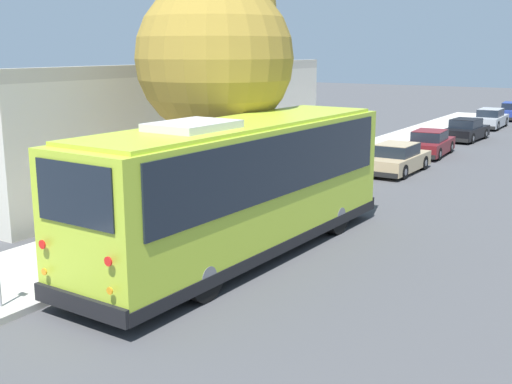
{
  "coord_description": "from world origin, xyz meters",
  "views": [
    {
      "loc": [
        -13.63,
        -8.67,
        5.23
      ],
      "look_at": [
        1.3,
        0.61,
        1.3
      ],
      "focal_mm": 45.0,
      "sensor_mm": 36.0,
      "label": 1
    }
  ],
  "objects_px": {
    "parked_sedan_maroon": "(430,144)",
    "sign_post_far": "(57,254)",
    "parked_sedan_tan": "(397,159)",
    "parked_sedan_silver": "(490,119)",
    "fire_hydrant": "(294,180)",
    "parked_sedan_black": "(466,130)",
    "street_tree": "(217,48)",
    "shuttle_bus": "(242,181)"
  },
  "relations": [
    {
      "from": "shuttle_bus",
      "to": "parked_sedan_tan",
      "type": "distance_m",
      "value": 13.14
    },
    {
      "from": "parked_sedan_tan",
      "to": "parked_sedan_maroon",
      "type": "xyz_separation_m",
      "value": [
        5.29,
        0.18,
        -0.0
      ]
    },
    {
      "from": "shuttle_bus",
      "to": "fire_hydrant",
      "type": "xyz_separation_m",
      "value": [
        6.92,
        2.24,
        -1.42
      ]
    },
    {
      "from": "parked_sedan_maroon",
      "to": "street_tree",
      "type": "relative_size",
      "value": 0.54
    },
    {
      "from": "parked_sedan_tan",
      "to": "parked_sedan_silver",
      "type": "bearing_deg",
      "value": 1.33
    },
    {
      "from": "shuttle_bus",
      "to": "parked_sedan_silver",
      "type": "height_order",
      "value": "shuttle_bus"
    },
    {
      "from": "parked_sedan_tan",
      "to": "parked_sedan_maroon",
      "type": "distance_m",
      "value": 5.29
    },
    {
      "from": "shuttle_bus",
      "to": "parked_sedan_black",
      "type": "distance_m",
      "value": 24.92
    },
    {
      "from": "parked_sedan_maroon",
      "to": "parked_sedan_silver",
      "type": "relative_size",
      "value": 0.93
    },
    {
      "from": "parked_sedan_black",
      "to": "parked_sedan_silver",
      "type": "height_order",
      "value": "parked_sedan_silver"
    },
    {
      "from": "parked_sedan_black",
      "to": "fire_hydrant",
      "type": "distance_m",
      "value": 18.03
    },
    {
      "from": "parked_sedan_maroon",
      "to": "parked_sedan_silver",
      "type": "height_order",
      "value": "parked_sedan_silver"
    },
    {
      "from": "parked_sedan_maroon",
      "to": "street_tree",
      "type": "xyz_separation_m",
      "value": [
        -15.45,
        2.03,
        4.68
      ]
    },
    {
      "from": "shuttle_bus",
      "to": "sign_post_far",
      "type": "xyz_separation_m",
      "value": [
        -4.23,
        2.1,
        -1.13
      ]
    },
    {
      "from": "parked_sedan_tan",
      "to": "parked_sedan_maroon",
      "type": "bearing_deg",
      "value": 2.75
    },
    {
      "from": "parked_sedan_tan",
      "to": "sign_post_far",
      "type": "height_order",
      "value": "sign_post_far"
    },
    {
      "from": "shuttle_bus",
      "to": "street_tree",
      "type": "xyz_separation_m",
      "value": [
        2.89,
        2.77,
        3.29
      ]
    },
    {
      "from": "parked_sedan_silver",
      "to": "fire_hydrant",
      "type": "height_order",
      "value": "parked_sedan_silver"
    },
    {
      "from": "parked_sedan_silver",
      "to": "fire_hydrant",
      "type": "distance_m",
      "value": 24.98
    },
    {
      "from": "parked_sedan_tan",
      "to": "fire_hydrant",
      "type": "relative_size",
      "value": 5.21
    },
    {
      "from": "parked_sedan_silver",
      "to": "sign_post_far",
      "type": "bearing_deg",
      "value": 177.18
    },
    {
      "from": "sign_post_far",
      "to": "fire_hydrant",
      "type": "height_order",
      "value": "sign_post_far"
    },
    {
      "from": "parked_sedan_silver",
      "to": "fire_hydrant",
      "type": "relative_size",
      "value": 5.62
    },
    {
      "from": "shuttle_bus",
      "to": "street_tree",
      "type": "relative_size",
      "value": 1.39
    },
    {
      "from": "shuttle_bus",
      "to": "parked_sedan_black",
      "type": "relative_size",
      "value": 2.58
    },
    {
      "from": "sign_post_far",
      "to": "parked_sedan_black",
      "type": "bearing_deg",
      "value": -2.97
    },
    {
      "from": "sign_post_far",
      "to": "parked_sedan_silver",
      "type": "bearing_deg",
      "value": -2.18
    },
    {
      "from": "parked_sedan_black",
      "to": "street_tree",
      "type": "relative_size",
      "value": 0.54
    },
    {
      "from": "sign_post_far",
      "to": "fire_hydrant",
      "type": "relative_size",
      "value": 1.65
    },
    {
      "from": "sign_post_far",
      "to": "street_tree",
      "type": "bearing_deg",
      "value": 5.35
    },
    {
      "from": "parked_sedan_silver",
      "to": "sign_post_far",
      "type": "distance_m",
      "value": 36.11
    },
    {
      "from": "shuttle_bus",
      "to": "street_tree",
      "type": "distance_m",
      "value": 5.18
    },
    {
      "from": "parked_sedan_maroon",
      "to": "fire_hydrant",
      "type": "xyz_separation_m",
      "value": [
        -11.42,
        1.51,
        -0.04
      ]
    },
    {
      "from": "street_tree",
      "to": "fire_hydrant",
      "type": "relative_size",
      "value": 9.75
    },
    {
      "from": "parked_sedan_black",
      "to": "fire_hydrant",
      "type": "relative_size",
      "value": 5.25
    },
    {
      "from": "parked_sedan_black",
      "to": "sign_post_far",
      "type": "relative_size",
      "value": 3.18
    },
    {
      "from": "street_tree",
      "to": "parked_sedan_maroon",
      "type": "bearing_deg",
      "value": -7.5
    },
    {
      "from": "parked_sedan_tan",
      "to": "fire_hydrant",
      "type": "distance_m",
      "value": 6.36
    },
    {
      "from": "parked_sedan_tan",
      "to": "sign_post_far",
      "type": "distance_m",
      "value": 17.35
    },
    {
      "from": "parked_sedan_maroon",
      "to": "sign_post_far",
      "type": "xyz_separation_m",
      "value": [
        -22.57,
        1.37,
        0.25
      ]
    },
    {
      "from": "parked_sedan_maroon",
      "to": "sign_post_far",
      "type": "distance_m",
      "value": 22.61
    },
    {
      "from": "parked_sedan_silver",
      "to": "street_tree",
      "type": "distance_m",
      "value": 29.41
    }
  ]
}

